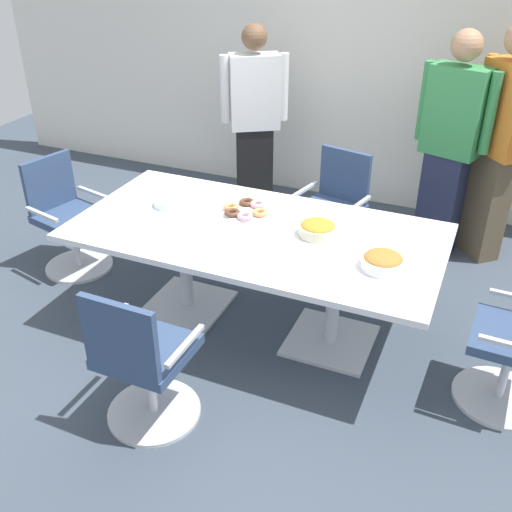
# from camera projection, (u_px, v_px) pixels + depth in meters

# --- Properties ---
(ground_plane) EXTENTS (10.00, 10.00, 0.01)m
(ground_plane) POSITION_uv_depth(u_px,v_px,m) (256.00, 323.00, 4.22)
(ground_plane) COLOR #3D4754
(back_wall) EXTENTS (8.00, 0.10, 2.80)m
(back_wall) POSITION_uv_depth(u_px,v_px,m) (359.00, 55.00, 5.42)
(back_wall) COLOR white
(back_wall) RESTS_ON ground
(conference_table) EXTENTS (2.40, 1.20, 0.75)m
(conference_table) POSITION_uv_depth(u_px,v_px,m) (256.00, 246.00, 3.90)
(conference_table) COLOR white
(conference_table) RESTS_ON ground
(office_chair_0) EXTENTS (0.65, 0.65, 0.91)m
(office_chair_0) POSITION_uv_depth(u_px,v_px,m) (333.00, 214.00, 4.81)
(office_chair_0) COLOR silver
(office_chair_0) RESTS_ON ground
(office_chair_1) EXTENTS (0.65, 0.65, 0.91)m
(office_chair_1) POSITION_uv_depth(u_px,v_px,m) (68.00, 221.00, 4.70)
(office_chair_1) COLOR silver
(office_chair_1) RESTS_ON ground
(office_chair_2) EXTENTS (0.55, 0.55, 0.91)m
(office_chair_2) POSITION_uv_depth(u_px,v_px,m) (143.00, 365.00, 3.21)
(office_chair_2) COLOR silver
(office_chair_2) RESTS_ON ground
(person_standing_0) EXTENTS (0.56, 0.42, 1.73)m
(person_standing_0) POSITION_uv_depth(u_px,v_px,m) (255.00, 119.00, 5.37)
(person_standing_0) COLOR black
(person_standing_0) RESTS_ON ground
(person_standing_1) EXTENTS (0.61, 0.34, 1.81)m
(person_standing_1) POSITION_uv_depth(u_px,v_px,m) (450.00, 143.00, 4.67)
(person_standing_1) COLOR #232842
(person_standing_1) RESTS_ON ground
(person_standing_2) EXTENTS (0.47, 0.51, 1.87)m
(person_standing_2) POSITION_uv_depth(u_px,v_px,m) (500.00, 142.00, 4.58)
(person_standing_2) COLOR brown
(person_standing_2) RESTS_ON ground
(snack_bowl_pretzels) EXTENTS (0.25, 0.25, 0.10)m
(snack_bowl_pretzels) POSITION_uv_depth(u_px,v_px,m) (383.00, 261.00, 3.40)
(snack_bowl_pretzels) COLOR white
(snack_bowl_pretzels) RESTS_ON conference_table
(snack_bowl_chips_orange) EXTENTS (0.25, 0.25, 0.10)m
(snack_bowl_chips_orange) POSITION_uv_depth(u_px,v_px,m) (318.00, 228.00, 3.75)
(snack_bowl_chips_orange) COLOR beige
(snack_bowl_chips_orange) RESTS_ON conference_table
(donut_platter) EXTENTS (0.33, 0.32, 0.04)m
(donut_platter) POSITION_uv_depth(u_px,v_px,m) (246.00, 210.00, 4.04)
(donut_platter) COLOR white
(donut_platter) RESTS_ON conference_table
(plate_stack) EXTENTS (0.19, 0.19, 0.05)m
(plate_stack) POSITION_uv_depth(u_px,v_px,m) (168.00, 203.00, 4.13)
(plate_stack) COLOR white
(plate_stack) RESTS_ON conference_table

